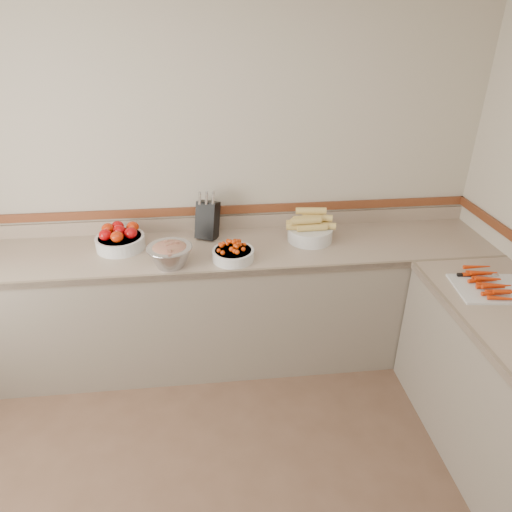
{
  "coord_description": "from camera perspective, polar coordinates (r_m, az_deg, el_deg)",
  "views": [
    {
      "loc": [
        0.08,
        -1.08,
        2.29
      ],
      "look_at": [
        0.35,
        1.35,
        1.0
      ],
      "focal_mm": 32.0,
      "sensor_mm": 36.0,
      "label": 1
    }
  ],
  "objects": [
    {
      "name": "corn_bowl",
      "position": [
        3.18,
        6.77,
        3.27
      ],
      "size": [
        0.35,
        0.31,
        0.23
      ],
      "color": "silver",
      "rests_on": "counter_back"
    },
    {
      "name": "knife_block",
      "position": [
        3.2,
        -6.09,
        4.64
      ],
      "size": [
        0.2,
        0.21,
        0.34
      ],
      "color": "black",
      "rests_on": "counter_back"
    },
    {
      "name": "tomato_bowl",
      "position": [
        3.18,
        -16.64,
        2.07
      ],
      "size": [
        0.32,
        0.32,
        0.16
      ],
      "color": "silver",
      "rests_on": "counter_back"
    },
    {
      "name": "back_wall",
      "position": [
        3.23,
        -7.55,
        9.79
      ],
      "size": [
        4.0,
        0.0,
        4.0
      ],
      "primitive_type": "plane",
      "rotation": [
        1.57,
        0.0,
        0.0
      ],
      "color": "#BCB09B",
      "rests_on": "ground_plane"
    },
    {
      "name": "cutting_board",
      "position": [
        2.95,
        27.26,
        -3.3
      ],
      "size": [
        0.44,
        0.39,
        0.06
      ],
      "color": "silver",
      "rests_on": "counter_right"
    },
    {
      "name": "rhubarb_bowl",
      "position": [
        2.87,
        -10.7,
        0.28
      ],
      "size": [
        0.28,
        0.28,
        0.16
      ],
      "color": "#B2B2BA",
      "rests_on": "counter_back"
    },
    {
      "name": "counter_back",
      "position": [
        3.31,
        -6.69,
        -6.04
      ],
      "size": [
        4.0,
        0.65,
        1.08
      ],
      "color": "gray",
      "rests_on": "ground_plane"
    },
    {
      "name": "cherry_tomato_bowl",
      "position": [
        2.91,
        -2.89,
        0.38
      ],
      "size": [
        0.27,
        0.27,
        0.15
      ],
      "color": "silver",
      "rests_on": "counter_back"
    }
  ]
}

